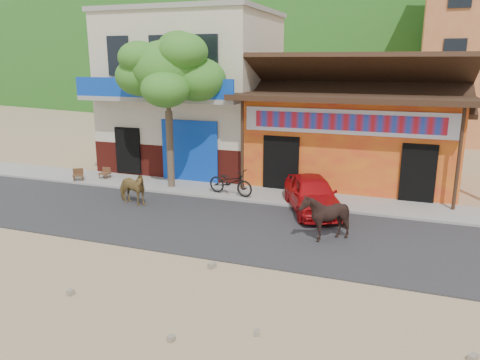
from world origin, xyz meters
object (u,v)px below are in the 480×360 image
Objects in this scene: tree at (169,111)px; cow_tan at (131,188)px; scooter at (231,182)px; red_car at (312,194)px; cafe_chair_left at (104,169)px; cow_dark at (325,217)px; cafe_chair_right at (78,170)px.

tree reaches higher than cow_tan.
scooter is (2.67, -0.32, -2.51)m from tree.
red_car is 9.27m from cafe_chair_left.
cow_dark is (6.74, -3.49, -2.39)m from tree.
tree reaches higher than red_car.
cafe_chair_right is (-4.13, -0.50, -2.55)m from tree.
tree is 6.45m from red_car.
cow_tan is at bearing -96.54° from tree.
cafe_chair_right is (-6.80, -0.18, -0.04)m from scooter.
cow_tan is 0.75× the size of scooter.
cow_tan is 0.39× the size of red_car.
tree is 4.88m from cafe_chair_right.
red_car is at bearing -38.12° from cafe_chair_right.
red_car is at bearing -9.65° from tree.
cow_tan is 1.56× the size of cafe_chair_right.
scooter is at bearing -6.77° from tree.
tree is 7.96m from cow_dark.
cafe_chair_left is at bearing 147.58° from red_car.
tree is at bearing 5.89° from cow_tan.
cow_tan is 1.01× the size of cow_dark.
cafe_chair_left is (-3.31, 0.19, -2.58)m from tree.
cafe_chair_right is at bearing -102.84° from cow_dark.
cow_dark reaches higher than cow_tan.
red_car is at bearing -64.49° from cow_tan.
cow_tan is at bearing -61.88° from cafe_chair_right.
cafe_chair_right is at bearing 152.11° from red_car.
cow_dark is (7.02, -1.06, 0.10)m from cow_tan.
scooter is (2.95, 2.11, -0.02)m from cow_tan.
tree is 3.49m from cow_tan.
tree is 4.28× the size of cow_tan.
red_car is 10.02m from cafe_chair_right.
scooter reaches higher than cafe_chair_right.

